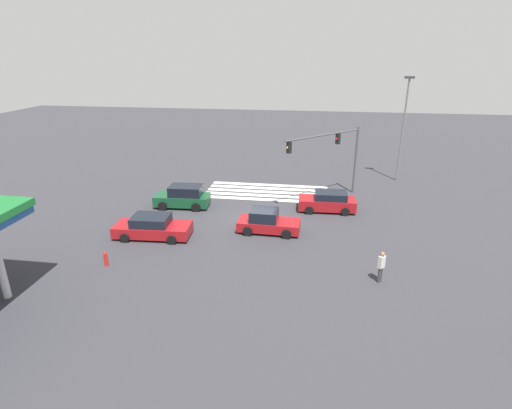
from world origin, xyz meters
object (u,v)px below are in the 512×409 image
object	(u,v)px
fire_hydrant	(106,259)
car_2	(328,202)
car_1	(152,227)
pedestrian	(381,265)
car_0	(268,222)
car_3	(183,197)
traffic_signal_mast	(335,149)
street_light_pole_a	(404,121)

from	to	relation	value
fire_hydrant	car_2	bearing A→B (deg)	-140.46
car_1	pedestrian	world-z (taller)	pedestrian
pedestrian	fire_hydrant	xyz separation A→B (m)	(15.04, 0.52, -0.56)
car_0	car_3	size ratio (longest dim) A/B	0.98
car_0	fire_hydrant	world-z (taller)	car_0
car_1	car_2	distance (m)	12.99
pedestrian	traffic_signal_mast	bearing A→B (deg)	-37.62
pedestrian	car_2	bearing A→B (deg)	-32.75
car_1	fire_hydrant	world-z (taller)	car_1
traffic_signal_mast	car_3	xyz separation A→B (m)	(11.46, 3.58, -3.36)
car_0	car_3	distance (m)	7.85
traffic_signal_mast	pedestrian	size ratio (longest dim) A/B	3.22
pedestrian	fire_hydrant	bearing A→B (deg)	44.75
car_2	pedestrian	xyz separation A→B (m)	(-2.53, 9.80, 0.27)
traffic_signal_mast	pedestrian	distance (m)	13.10
car_1	car_3	world-z (taller)	car_3
car_0	car_2	distance (m)	6.00
traffic_signal_mast	street_light_pole_a	size ratio (longest dim) A/B	0.61
traffic_signal_mast	car_2	size ratio (longest dim) A/B	1.32
traffic_signal_mast	car_0	xyz separation A→B (m)	(4.46, 7.14, -3.49)
car_1	pedestrian	xyz separation A→B (m)	(-13.89, 3.50, 0.32)
car_2	traffic_signal_mast	bearing A→B (deg)	-100.56
traffic_signal_mast	car_2	world-z (taller)	traffic_signal_mast
car_3	traffic_signal_mast	bearing A→B (deg)	-165.69
car_2	fire_hydrant	distance (m)	16.22
traffic_signal_mast	fire_hydrant	xyz separation A→B (m)	(12.92, 13.05, -3.74)
car_3	car_2	bearing A→B (deg)	-178.61
car_2	car_3	xyz separation A→B (m)	(11.05, 0.85, 0.10)
car_2	fire_hydrant	xyz separation A→B (m)	(12.51, 10.32, -0.29)
car_0	pedestrian	xyz separation A→B (m)	(-6.59, 5.38, 0.30)
pedestrian	fire_hydrant	size ratio (longest dim) A/B	2.04
car_3	street_light_pole_a	world-z (taller)	street_light_pole_a
car_0	pedestrian	world-z (taller)	pedestrian
car_1	car_2	size ratio (longest dim) A/B	1.16
car_2	car_3	world-z (taller)	car_3
car_1	street_light_pole_a	size ratio (longest dim) A/B	0.54
car_1	car_2	bearing A→B (deg)	25.64
car_1	car_3	distance (m)	5.46
car_2	street_light_pole_a	xyz separation A→B (m)	(-6.55, -8.66, 4.78)
traffic_signal_mast	fire_hydrant	size ratio (longest dim) A/B	6.58
traffic_signal_mast	fire_hydrant	bearing A→B (deg)	0.29
car_2	street_light_pole_a	world-z (taller)	street_light_pole_a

